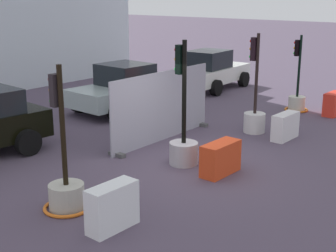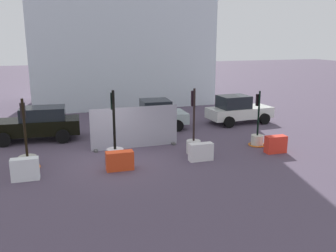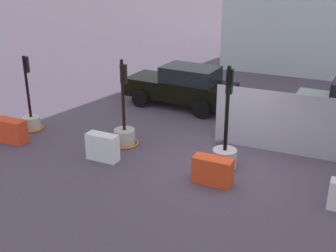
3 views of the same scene
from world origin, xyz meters
TOP-DOWN VIEW (x-y plane):
  - ground_plane at (0.00, 0.00)m, footprint 120.00×120.00m
  - traffic_light_1 at (-3.56, 0.29)m, footprint 0.95×0.95m
  - traffic_light_2 at (-0.04, 0.05)m, footprint 0.71×0.71m
  - traffic_light_3 at (3.58, 0.07)m, footprint 0.65×0.65m
  - traffic_light_4 at (7.02, 0.23)m, footprint 0.84×0.84m
  - construction_barrier_1 at (-3.60, -1.02)m, footprint 1.01×0.42m
  - construction_barrier_2 at (-0.05, -1.05)m, footprint 1.11×0.48m
  - construction_barrier_3 at (3.49, -1.00)m, footprint 1.06×0.41m
  - construction_barrier_4 at (7.20, -1.06)m, footprint 0.98×0.45m
  - car_white_van at (8.47, 4.87)m, footprint 4.08×2.19m
  - car_silver_hatchback at (3.14, 5.14)m, footprint 3.96×2.44m
  - site_fence_panel at (1.24, 1.75)m, footprint 4.24×0.50m

SIDE VIEW (x-z plane):
  - ground_plane at x=0.00m, z-range 0.00..0.00m
  - construction_barrier_2 at x=-0.05m, z-range 0.00..0.77m
  - construction_barrier_3 at x=3.49m, z-range 0.00..0.77m
  - construction_barrier_4 at x=7.20m, z-range 0.00..0.80m
  - construction_barrier_1 at x=-3.60m, z-range 0.00..0.85m
  - traffic_light_4 at x=7.02m, z-range -0.92..1.79m
  - traffic_light_1 at x=-3.56m, z-range -0.99..1.88m
  - traffic_light_3 at x=3.58m, z-range -0.93..2.07m
  - traffic_light_2 at x=-0.04m, z-range -0.97..2.11m
  - car_silver_hatchback at x=3.14m, z-range -0.04..1.65m
  - car_white_van at x=8.47m, z-range -0.03..1.70m
  - site_fence_panel at x=1.24m, z-range -0.04..1.95m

